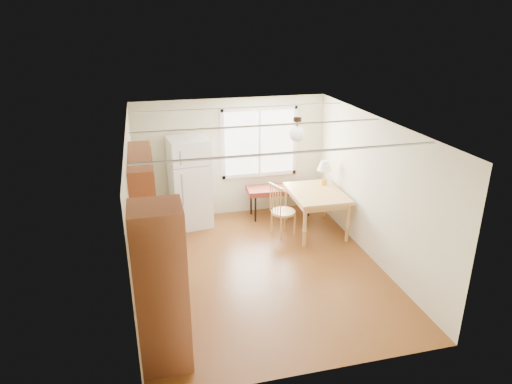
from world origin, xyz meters
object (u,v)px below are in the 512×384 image
object	(u,v)px
bench	(280,190)
chair	(279,207)
refrigerator	(190,182)
dining_table	(316,197)

from	to	relation	value
bench	chair	size ratio (longest dim) A/B	1.34
refrigerator	bench	bearing A→B (deg)	-7.10
refrigerator	chair	size ratio (longest dim) A/B	1.71
refrigerator	chair	xyz separation A→B (m)	(1.59, -0.97, -0.30)
refrigerator	chair	distance (m)	1.89
refrigerator	chair	bearing A→B (deg)	-37.95
dining_table	refrigerator	bearing A→B (deg)	160.10
refrigerator	dining_table	xyz separation A→B (m)	(2.37, -0.91, -0.19)
chair	dining_table	bearing A→B (deg)	-13.78
bench	refrigerator	bearing A→B (deg)	-177.07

